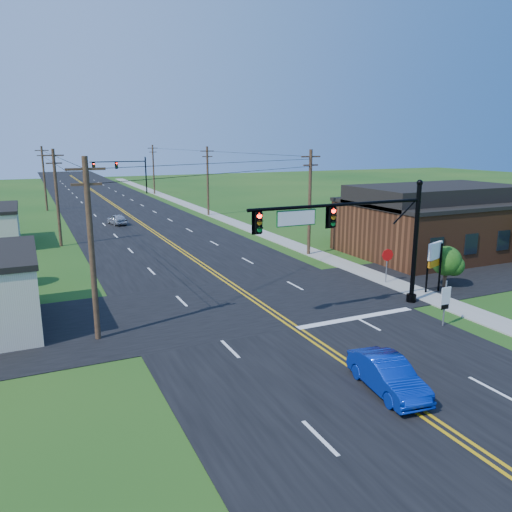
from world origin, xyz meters
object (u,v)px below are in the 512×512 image
route_sign (445,300)px  stop_sign (387,259)px  signal_mast_main (354,231)px  blue_car (388,376)px  signal_mast_far (122,170)px

route_sign → stop_sign: size_ratio=1.02×
signal_mast_main → stop_sign: signal_mast_main is taller
signal_mast_main → blue_car: (-4.24, -8.39, -4.06)m
signal_mast_main → signal_mast_far: size_ratio=1.03×
signal_mast_main → route_sign: signal_mast_main is taller
blue_car → route_sign: bearing=38.2°
route_sign → stop_sign: bearing=71.4°
blue_car → route_sign: 8.67m
signal_mast_main → stop_sign: size_ratio=4.59×
blue_car → signal_mast_main: bearing=70.3°
signal_mast_main → signal_mast_far: same height
signal_mast_far → route_sign: size_ratio=4.35×
signal_mast_main → route_sign: (3.16, -3.93, -3.28)m
route_sign → stop_sign: (2.59, 7.91, 0.30)m
blue_car → stop_sign: stop_sign is taller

